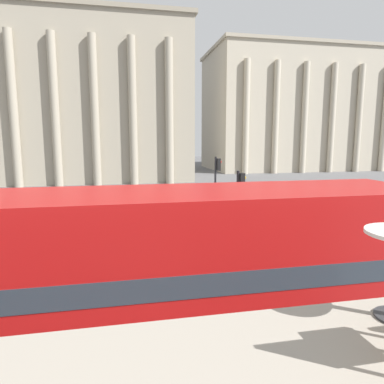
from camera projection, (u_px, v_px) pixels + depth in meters
The scene contains 9 objects.
double_decker_bus at pixel (176, 272), 7.37m from camera, with size 11.02×2.74×4.02m.
plaza_building_left at pixel (64, 101), 42.17m from camera, with size 31.33×12.84×19.56m.
plaza_building_right at pixel (293, 112), 60.05m from camera, with size 29.77×17.06×19.97m.
traffic_light_near at pixel (239, 201), 14.55m from camera, with size 0.42×0.24×3.79m.
traffic_light_mid at pixel (217, 182), 19.72m from camera, with size 0.42×0.24×4.12m.
car_white at pixel (54, 200), 24.94m from camera, with size 4.20×1.93×1.35m.
car_silver at pixel (219, 207), 22.53m from camera, with size 4.20×1.93×1.35m.
pedestrian_red at pixel (259, 222), 16.95m from camera, with size 0.32×0.32×1.82m.
pedestrian_olive at pixel (152, 198), 23.98m from camera, with size 0.32×0.32×1.77m.
Camera 1 is at (-0.40, -2.57, 5.08)m, focal length 32.00 mm.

